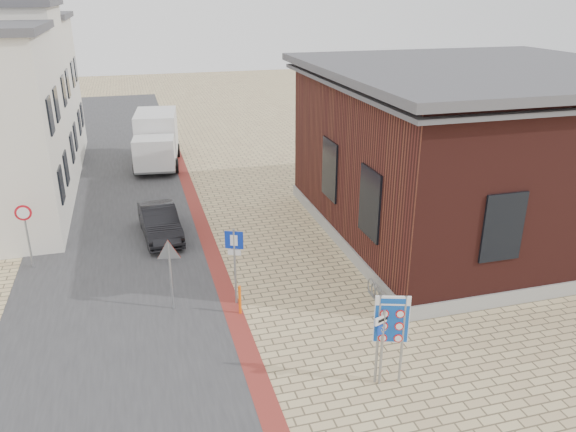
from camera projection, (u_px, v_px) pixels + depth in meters
ground at (324, 356)px, 15.60m from camera, size 120.00×120.00×0.00m
road_strip at (118, 197)px, 27.61m from camera, size 7.00×60.00×0.02m
curb_strip at (203, 228)px, 24.02m from camera, size 0.60×40.00×0.02m
brick_building at (478, 148)px, 22.82m from camera, size 13.00×13.00×6.80m
townhouse_far at (12, 88)px, 32.72m from camera, size 7.40×6.40×8.30m
bike_rack at (379, 296)px, 18.13m from camera, size 0.08×1.80×0.60m
sedan at (160, 222)px, 22.94m from camera, size 1.70×4.05×1.30m
box_truck at (156, 139)px, 32.28m from camera, size 2.90×5.84×2.94m
border_sign at (391, 322)px, 13.88m from camera, size 0.84×0.31×2.55m
essen_sign at (383, 337)px, 13.98m from camera, size 0.56×0.25×2.18m
parking_sign at (235, 253)px, 17.55m from camera, size 0.54×0.27×2.63m
yield_sign at (169, 258)px, 17.25m from camera, size 0.84×0.21×2.37m
speed_sign at (26, 226)px, 19.99m from camera, size 0.58×0.07×2.45m
bollard at (240, 300)px, 17.46m from camera, size 0.09×0.09×0.98m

